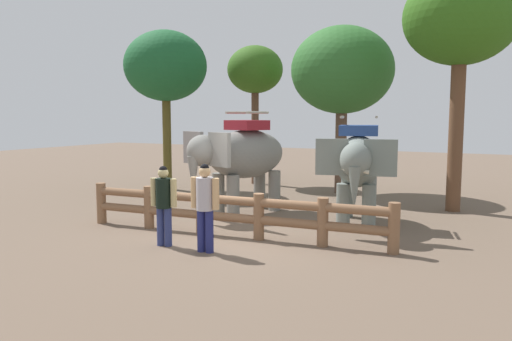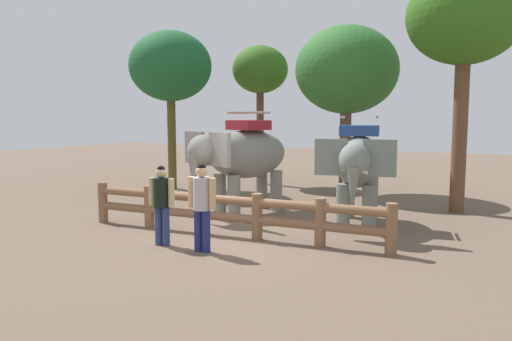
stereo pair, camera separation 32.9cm
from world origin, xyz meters
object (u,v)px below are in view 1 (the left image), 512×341
Objects in this scene: tree_far_right at (342,71)px; tree_deep_back at (166,67)px; elephant_center at (358,164)px; tourist_woman_in_black at (205,201)px; tree_far_left at (255,72)px; log_fence at (229,211)px; elephant_near_left at (241,157)px; tourist_man_in_blue at (164,200)px; tree_back_center at (461,20)px.

tree_far_right is 6.46m from tree_deep_back.
elephant_center reaches higher than tourist_woman_in_black.
tourist_woman_in_black is 0.31× the size of tree_far_right.
tree_far_left is 0.94× the size of tree_deep_back.
log_fence is 1.45m from tourist_woman_in_black.
elephant_near_left is 4.14m from tourist_woman_in_black.
tourist_man_in_blue is at bearing -86.77° from elephant_near_left.
tree_far_left is 8.33m from tree_back_center.
tourist_woman_in_black is 9.47m from tree_far_right.
tree_far_left reaches higher than elephant_near_left.
tree_back_center is at bearing 56.89° from elephant_center.
tree_far_right reaches higher than tree_far_left.
tourist_woman_in_black is at bearing -48.55° from tree_deep_back.
tree_far_right is at bearing 87.52° from log_fence.
elephant_center is 0.59× the size of tree_far_left.
tree_far_left is at bearing 113.17° from elephant_near_left.
tree_deep_back is at bearing 136.81° from log_fence.
tree_back_center reaches higher than tree_far_left.
tourist_woman_in_black reaches higher than log_fence.
tree_back_center is at bearing 59.70° from tourist_woman_in_black.
tree_back_center is at bearing 1.22° from tree_deep_back.
elephant_near_left is 1.04× the size of elephant_center.
tree_far_right is (1.16, 8.85, 3.34)m from tourist_man_in_blue.
log_fence is 8.61m from tree_back_center.
tree_deep_back reaches higher than tourist_man_in_blue.
tree_back_center is (2.02, 3.10, 3.91)m from elephant_center.
elephant_center reaches higher than tourist_man_in_blue.
tourist_woman_in_black is at bearing -71.94° from elephant_near_left.
log_fence is at bearing 58.04° from tourist_man_in_blue.
elephant_center is 6.02m from tree_far_right.
elephant_near_left is 0.50× the size of tree_back_center.
tree_deep_back is (-8.08, 2.88, 3.01)m from elephant_center.
elephant_center is 5.38m from tree_back_center.
tree_far_right reaches higher than log_fence.
tree_far_right is (1.38, 4.98, 2.71)m from elephant_near_left.
elephant_center is at bearing 51.17° from tourist_man_in_blue.
tourist_woman_in_black is 10.93m from tree_far_left.
tree_far_left is 3.66m from tree_deep_back.
tourist_man_in_blue is 0.29× the size of tree_deep_back.
tree_deep_back is at bearing 160.35° from elephant_center.
tree_far_left is 0.94× the size of tree_far_right.
log_fence is 4.41× the size of tourist_man_in_blue.
tree_deep_back is (-10.10, -0.22, -0.90)m from tree_back_center.
elephant_near_left reaches higher than elephant_center.
tree_far_right is (0.11, 8.88, 3.29)m from tourist_woman_in_black.
tree_far_left is 3.93m from tree_far_right.
tree_back_center reaches higher than elephant_center.
tree_far_left is at bearing 161.26° from tree_back_center.
tourist_man_in_blue is at bearing -128.83° from elephant_center.
tree_far_left is (-3.74, 9.67, 3.47)m from tourist_woman_in_black.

